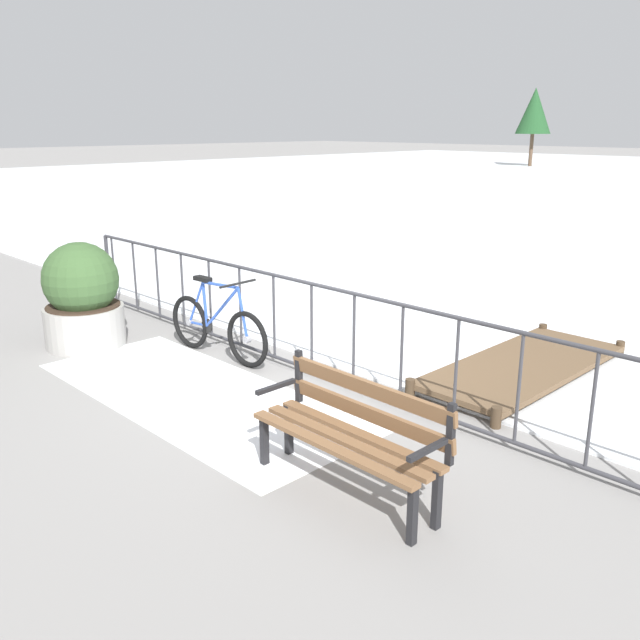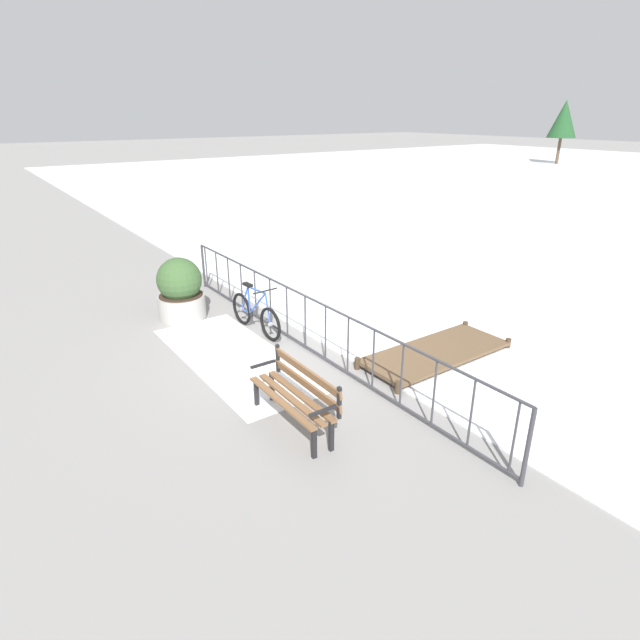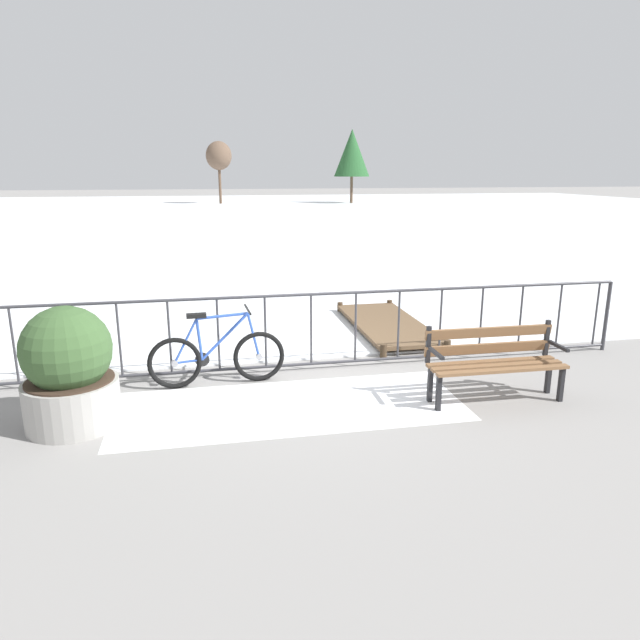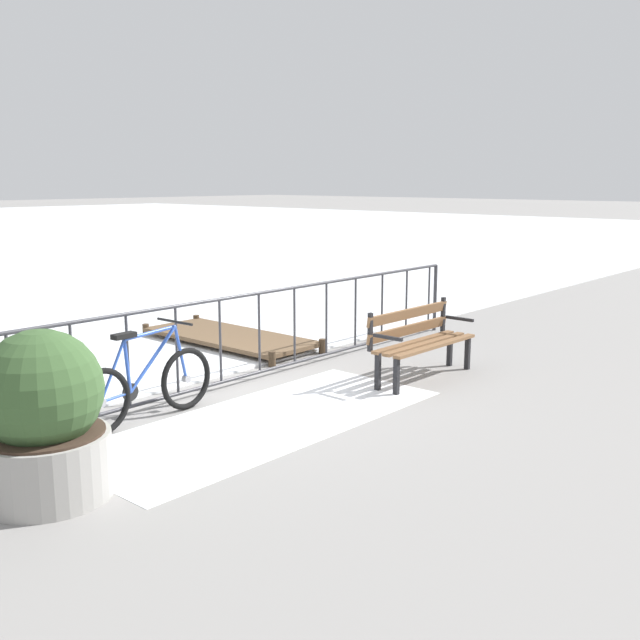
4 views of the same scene
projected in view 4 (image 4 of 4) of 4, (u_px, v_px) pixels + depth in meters
name	position (u px, v px, depth m)	size (l,w,h in m)	color
ground_plane	(222.00, 389.00, 8.45)	(160.00, 160.00, 0.00)	gray
snow_patch	(265.00, 421.00, 7.33)	(3.97, 1.59, 0.01)	white
railing_fence	(220.00, 342.00, 8.35)	(9.06, 0.06, 1.07)	#38383D
bicycle_near_railing	(146.00, 386.00, 7.24)	(1.71, 0.52, 0.97)	black
park_bench	(419.00, 337.00, 8.84)	(1.61, 0.50, 0.89)	brown
planter_with_shrub	(43.00, 419.00, 5.47)	(0.97, 0.97, 1.30)	#9E9B96
wooden_dock	(230.00, 337.00, 10.71)	(1.10, 2.86, 0.20)	brown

